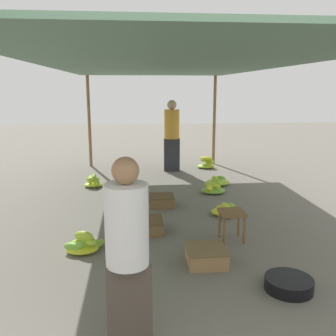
{
  "coord_description": "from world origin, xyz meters",
  "views": [
    {
      "loc": [
        -0.54,
        -1.87,
        2.05
      ],
      "look_at": [
        0.0,
        3.8,
        0.83
      ],
      "focal_mm": 40.0,
      "sensor_mm": 36.0,
      "label": 1
    }
  ],
  "objects_px": {
    "crate_mid": "(206,256)",
    "shopper_walking_mid": "(172,135)",
    "vendor_foreground": "(127,254)",
    "stool": "(232,217)",
    "basin_black": "(289,284)",
    "banana_pile_left_0": "(84,244)",
    "banana_pile_right_1": "(226,210)",
    "crate_far": "(146,225)",
    "crate_near": "(161,201)",
    "banana_pile_right_2": "(218,182)",
    "banana_pile_right_0": "(212,189)",
    "banana_pile_left_1": "(93,181)",
    "banana_pile_right_3": "(206,163)"
  },
  "relations": [
    {
      "from": "vendor_foreground",
      "to": "crate_far",
      "type": "distance_m",
      "value": 2.59
    },
    {
      "from": "stool",
      "to": "banana_pile_left_1",
      "type": "distance_m",
      "value": 3.76
    },
    {
      "from": "stool",
      "to": "shopper_walking_mid",
      "type": "bearing_deg",
      "value": 94.48
    },
    {
      "from": "banana_pile_left_1",
      "to": "banana_pile_right_2",
      "type": "height_order",
      "value": "banana_pile_left_1"
    },
    {
      "from": "banana_pile_right_0",
      "to": "crate_near",
      "type": "height_order",
      "value": "banana_pile_right_0"
    },
    {
      "from": "banana_pile_right_2",
      "to": "shopper_walking_mid",
      "type": "height_order",
      "value": "shopper_walking_mid"
    },
    {
      "from": "banana_pile_left_0",
      "to": "crate_far",
      "type": "xyz_separation_m",
      "value": [
        0.81,
        0.61,
        -0.01
      ]
    },
    {
      "from": "banana_pile_right_1",
      "to": "crate_far",
      "type": "xyz_separation_m",
      "value": [
        -1.35,
        -0.64,
        0.03
      ]
    },
    {
      "from": "basin_black",
      "to": "banana_pile_right_1",
      "type": "relative_size",
      "value": 0.88
    },
    {
      "from": "banana_pile_right_0",
      "to": "crate_mid",
      "type": "xyz_separation_m",
      "value": [
        -0.72,
        -3.02,
        0.02
      ]
    },
    {
      "from": "banana_pile_right_2",
      "to": "crate_far",
      "type": "xyz_separation_m",
      "value": [
        -1.66,
        -2.58,
        0.03
      ]
    },
    {
      "from": "crate_mid",
      "to": "crate_far",
      "type": "distance_m",
      "value": 1.28
    },
    {
      "from": "basin_black",
      "to": "banana_pile_right_0",
      "type": "xyz_separation_m",
      "value": [
        -0.02,
        3.69,
        0.02
      ]
    },
    {
      "from": "banana_pile_right_3",
      "to": "banana_pile_right_2",
      "type": "bearing_deg",
      "value": -92.83
    },
    {
      "from": "banana_pile_right_3",
      "to": "crate_mid",
      "type": "height_order",
      "value": "banana_pile_right_3"
    },
    {
      "from": "vendor_foreground",
      "to": "banana_pile_left_1",
      "type": "xyz_separation_m",
      "value": [
        -0.79,
        5.11,
        -0.7
      ]
    },
    {
      "from": "vendor_foreground",
      "to": "stool",
      "type": "height_order",
      "value": "vendor_foreground"
    },
    {
      "from": "banana_pile_right_0",
      "to": "banana_pile_left_0",
      "type": "bearing_deg",
      "value": -131.1
    },
    {
      "from": "basin_black",
      "to": "banana_pile_left_0",
      "type": "xyz_separation_m",
      "value": [
        -2.23,
        1.15,
        0.03
      ]
    },
    {
      "from": "banana_pile_left_0",
      "to": "shopper_walking_mid",
      "type": "height_order",
      "value": "shopper_walking_mid"
    },
    {
      "from": "banana_pile_right_2",
      "to": "banana_pile_left_0",
      "type": "bearing_deg",
      "value": -127.79
    },
    {
      "from": "banana_pile_left_0",
      "to": "banana_pile_right_2",
      "type": "relative_size",
      "value": 1.04
    },
    {
      "from": "banana_pile_left_0",
      "to": "banana_pile_right_1",
      "type": "distance_m",
      "value": 2.5
    },
    {
      "from": "stool",
      "to": "banana_pile_left_0",
      "type": "distance_m",
      "value": 2.0
    },
    {
      "from": "crate_mid",
      "to": "banana_pile_right_2",
      "type": "bearing_deg",
      "value": 75.11
    },
    {
      "from": "banana_pile_right_2",
      "to": "banana_pile_right_0",
      "type": "bearing_deg",
      "value": -111.69
    },
    {
      "from": "banana_pile_left_0",
      "to": "crate_near",
      "type": "distance_m",
      "value": 2.13
    },
    {
      "from": "banana_pile_right_2",
      "to": "crate_mid",
      "type": "xyz_separation_m",
      "value": [
        -0.98,
        -3.67,
        0.04
      ]
    },
    {
      "from": "crate_near",
      "to": "crate_far",
      "type": "xyz_separation_m",
      "value": [
        -0.32,
        -1.19,
        -0.0
      ]
    },
    {
      "from": "banana_pile_right_0",
      "to": "crate_near",
      "type": "bearing_deg",
      "value": -145.69
    },
    {
      "from": "crate_mid",
      "to": "crate_far",
      "type": "relative_size",
      "value": 0.94
    },
    {
      "from": "vendor_foreground",
      "to": "shopper_walking_mid",
      "type": "height_order",
      "value": "shopper_walking_mid"
    },
    {
      "from": "banana_pile_left_1",
      "to": "banana_pile_right_2",
      "type": "distance_m",
      "value": 2.67
    },
    {
      "from": "stool",
      "to": "banana_pile_right_3",
      "type": "xyz_separation_m",
      "value": [
        0.58,
        4.73,
        -0.21
      ]
    },
    {
      "from": "basin_black",
      "to": "banana_pile_right_2",
      "type": "distance_m",
      "value": 4.34
    },
    {
      "from": "stool",
      "to": "banana_pile_right_0",
      "type": "xyz_separation_m",
      "value": [
        0.24,
        2.36,
        -0.26
      ]
    },
    {
      "from": "crate_mid",
      "to": "shopper_walking_mid",
      "type": "relative_size",
      "value": 0.27
    },
    {
      "from": "basin_black",
      "to": "banana_pile_right_1",
      "type": "height_order",
      "value": "banana_pile_right_1"
    },
    {
      "from": "basin_black",
      "to": "banana_pile_left_0",
      "type": "distance_m",
      "value": 2.51
    },
    {
      "from": "banana_pile_left_0",
      "to": "crate_near",
      "type": "height_order",
      "value": "banana_pile_left_0"
    },
    {
      "from": "shopper_walking_mid",
      "to": "stool",
      "type": "bearing_deg",
      "value": -85.52
    },
    {
      "from": "banana_pile_left_1",
      "to": "banana_pile_right_3",
      "type": "xyz_separation_m",
      "value": [
        2.75,
        1.67,
        0.01
      ]
    },
    {
      "from": "crate_mid",
      "to": "shopper_walking_mid",
      "type": "distance_m",
      "value": 5.24
    },
    {
      "from": "shopper_walking_mid",
      "to": "crate_far",
      "type": "bearing_deg",
      "value": -101.21
    },
    {
      "from": "banana_pile_right_2",
      "to": "crate_near",
      "type": "bearing_deg",
      "value": -133.99
    },
    {
      "from": "stool",
      "to": "shopper_walking_mid",
      "type": "relative_size",
      "value": 0.24
    },
    {
      "from": "banana_pile_left_1",
      "to": "shopper_walking_mid",
      "type": "distance_m",
      "value": 2.46
    },
    {
      "from": "banana_pile_left_1",
      "to": "crate_far",
      "type": "height_order",
      "value": "banana_pile_left_1"
    },
    {
      "from": "crate_far",
      "to": "banana_pile_right_3",
      "type": "bearing_deg",
      "value": 67.94
    },
    {
      "from": "banana_pile_right_0",
      "to": "shopper_walking_mid",
      "type": "height_order",
      "value": "shopper_walking_mid"
    }
  ]
}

